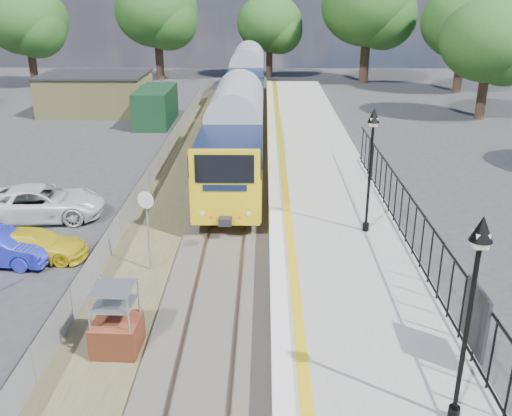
{
  "coord_description": "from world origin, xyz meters",
  "views": [
    {
      "loc": [
        1.5,
        -13.66,
        9.34
      ],
      "look_at": [
        1.21,
        5.42,
        2.0
      ],
      "focal_mm": 40.0,
      "sensor_mm": 36.0,
      "label": 1
    }
  ],
  "objects_px": {
    "victorian_lamp_south": "(475,275)",
    "car_yellow": "(34,245)",
    "speed_sign": "(147,217)",
    "car_white": "(40,203)",
    "victorian_lamp_north": "(372,142)",
    "train": "(244,94)",
    "brick_plinth": "(116,321)"
  },
  "relations": [
    {
      "from": "victorian_lamp_south",
      "to": "car_yellow",
      "type": "distance_m",
      "value": 15.96
    },
    {
      "from": "train",
      "to": "car_yellow",
      "type": "distance_m",
      "value": 23.16
    },
    {
      "from": "victorian_lamp_south",
      "to": "car_yellow",
      "type": "height_order",
      "value": "victorian_lamp_south"
    },
    {
      "from": "car_yellow",
      "to": "car_white",
      "type": "distance_m",
      "value": 4.07
    },
    {
      "from": "brick_plinth",
      "to": "car_yellow",
      "type": "xyz_separation_m",
      "value": [
        -4.44,
        5.69,
        -0.4
      ]
    },
    {
      "from": "train",
      "to": "brick_plinth",
      "type": "bearing_deg",
      "value": -95.15
    },
    {
      "from": "train",
      "to": "car_white",
      "type": "relative_size",
      "value": 7.61
    },
    {
      "from": "victorian_lamp_south",
      "to": "car_yellow",
      "type": "xyz_separation_m",
      "value": [
        -12.44,
        9.26,
        -3.74
      ]
    },
    {
      "from": "car_yellow",
      "to": "car_white",
      "type": "height_order",
      "value": "car_white"
    },
    {
      "from": "car_white",
      "to": "victorian_lamp_south",
      "type": "bearing_deg",
      "value": -141.41
    },
    {
      "from": "victorian_lamp_north",
      "to": "car_yellow",
      "type": "relative_size",
      "value": 1.19
    },
    {
      "from": "speed_sign",
      "to": "car_white",
      "type": "height_order",
      "value": "speed_sign"
    },
    {
      "from": "speed_sign",
      "to": "car_white",
      "type": "distance_m",
      "value": 7.54
    },
    {
      "from": "victorian_lamp_north",
      "to": "car_white",
      "type": "xyz_separation_m",
      "value": [
        -13.43,
        3.15,
        -3.55
      ]
    },
    {
      "from": "victorian_lamp_south",
      "to": "speed_sign",
      "type": "distance_m",
      "value": 11.75
    },
    {
      "from": "brick_plinth",
      "to": "car_white",
      "type": "height_order",
      "value": "brick_plinth"
    },
    {
      "from": "victorian_lamp_north",
      "to": "car_yellow",
      "type": "bearing_deg",
      "value": -176.55
    },
    {
      "from": "train",
      "to": "car_white",
      "type": "height_order",
      "value": "train"
    },
    {
      "from": "train",
      "to": "speed_sign",
      "type": "relative_size",
      "value": 13.59
    },
    {
      "from": "victorian_lamp_north",
      "to": "train",
      "type": "distance_m",
      "value": 22.02
    },
    {
      "from": "victorian_lamp_south",
      "to": "car_yellow",
      "type": "relative_size",
      "value": 1.19
    },
    {
      "from": "speed_sign",
      "to": "car_yellow",
      "type": "relative_size",
      "value": 0.78
    },
    {
      "from": "victorian_lamp_south",
      "to": "train",
      "type": "bearing_deg",
      "value": 99.97
    },
    {
      "from": "train",
      "to": "brick_plinth",
      "type": "xyz_separation_m",
      "value": [
        -2.5,
        -27.71,
        -1.38
      ]
    },
    {
      "from": "brick_plinth",
      "to": "car_white",
      "type": "bearing_deg",
      "value": 120.45
    },
    {
      "from": "victorian_lamp_south",
      "to": "speed_sign",
      "type": "xyz_separation_m",
      "value": [
        -8.0,
        8.31,
        -2.23
      ]
    },
    {
      "from": "car_yellow",
      "to": "victorian_lamp_north",
      "type": "bearing_deg",
      "value": -84.71
    },
    {
      "from": "car_yellow",
      "to": "victorian_lamp_south",
      "type": "bearing_deg",
      "value": -124.82
    },
    {
      "from": "victorian_lamp_north",
      "to": "car_white",
      "type": "distance_m",
      "value": 14.25
    },
    {
      "from": "victorian_lamp_north",
      "to": "speed_sign",
      "type": "distance_m",
      "value": 8.29
    },
    {
      "from": "train",
      "to": "speed_sign",
      "type": "bearing_deg",
      "value": -96.21
    },
    {
      "from": "brick_plinth",
      "to": "car_yellow",
      "type": "distance_m",
      "value": 7.23
    }
  ]
}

